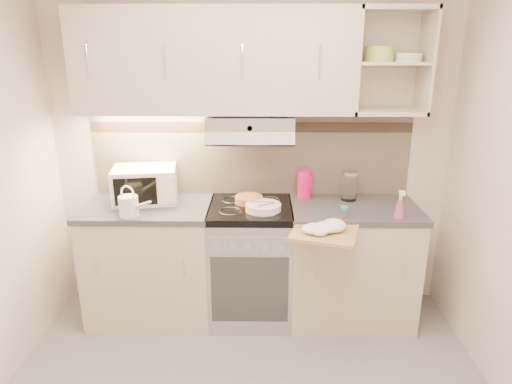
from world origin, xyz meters
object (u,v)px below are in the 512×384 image
pink_pitcher (304,184)px  glass_jar (349,186)px  cutting_board (325,233)px  electric_range (251,262)px  spray_bottle (400,206)px  microwave (145,184)px  watering_can (130,205)px  plate_stack (263,207)px

pink_pitcher → glass_jar: bearing=6.6°
cutting_board → electric_range: bearing=155.4°
glass_jar → spray_bottle: 0.45m
microwave → pink_pitcher: size_ratio=2.35×
electric_range → microwave: (-0.78, 0.10, 0.58)m
watering_can → spray_bottle: size_ratio=1.22×
pink_pitcher → cutting_board: pink_pitcher is taller
electric_range → cutting_board: electric_range is taller
microwave → plate_stack: 0.90m
microwave → cutting_board: size_ratio=1.23×
microwave → cutting_board: bearing=-30.4°
pink_pitcher → cutting_board: (0.08, -0.62, -0.13)m
plate_stack → spray_bottle: (0.91, -0.13, 0.06)m
watering_can → glass_jar: 1.58m
glass_jar → watering_can: bearing=-166.9°
spray_bottle → electric_range: bearing=176.5°
microwave → plate_stack: microwave is taller
glass_jar → plate_stack: bearing=-160.2°
electric_range → microwave: bearing=173.0°
plate_stack → cutting_board: bearing=-39.6°
spray_bottle → glass_jar: bearing=136.6°
microwave → pink_pitcher: (1.18, 0.10, -0.02)m
plate_stack → glass_jar: glass_jar is taller
microwave → cutting_board: microwave is taller
cutting_board → plate_stack: bearing=156.7°
glass_jar → spray_bottle: size_ratio=1.09×
electric_range → glass_jar: glass_jar is taller
pink_pitcher → cutting_board: size_ratio=0.52×
electric_range → watering_can: bearing=-164.6°
spray_bottle → cutting_board: bearing=-150.5°
spray_bottle → pink_pitcher: bearing=154.0°
plate_stack → microwave: bearing=167.7°
microwave → spray_bottle: microwave is taller
pink_pitcher → spray_bottle: (0.60, -0.42, -0.03)m
plate_stack → electric_range: bearing=134.2°
microwave → glass_jar: (1.51, 0.04, -0.02)m
microwave → watering_can: microwave is taller
electric_range → watering_can: 0.99m
watering_can → pink_pitcher: size_ratio=1.18×
electric_range → pink_pitcher: size_ratio=4.27×
watering_can → spray_bottle: 1.81m
plate_stack → cutting_board: size_ratio=0.63×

